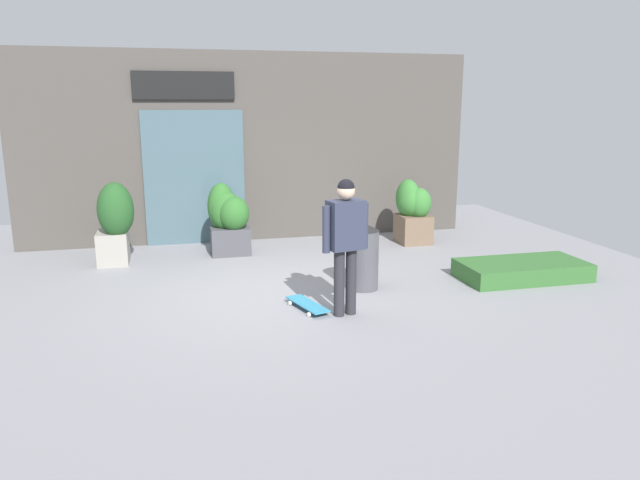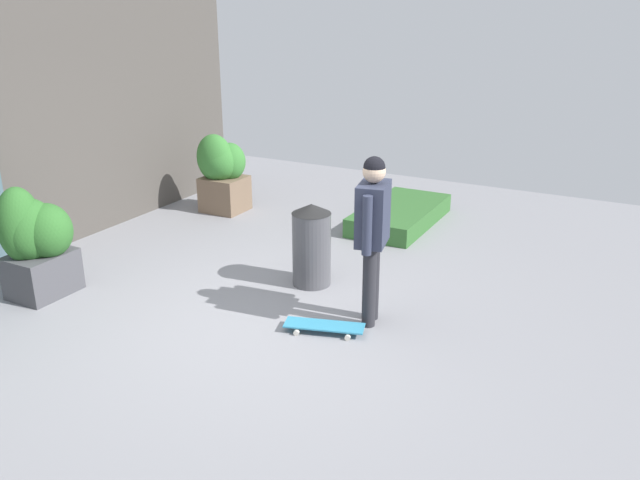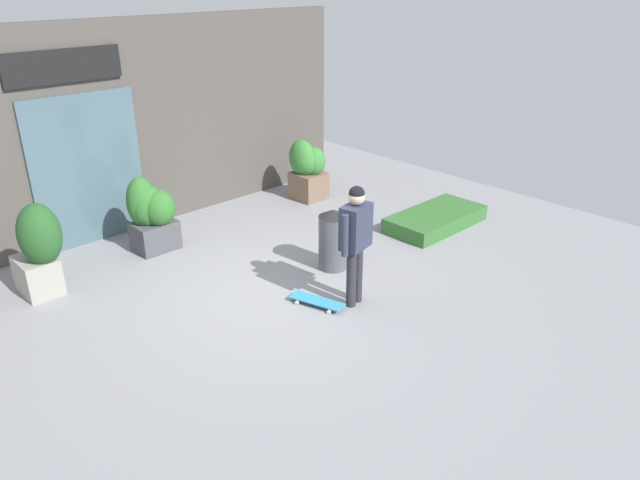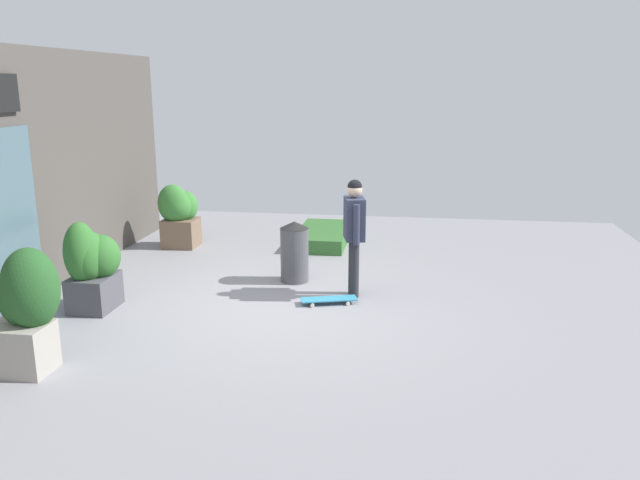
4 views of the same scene
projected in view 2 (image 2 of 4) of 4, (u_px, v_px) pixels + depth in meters
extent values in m
plane|color=gray|center=(259.00, 322.00, 6.36)|extent=(12.00, 12.00, 0.00)
cylinder|color=#28282D|center=(369.00, 286.00, 6.16)|extent=(0.13, 0.13, 0.82)
cylinder|color=#28282D|center=(373.00, 280.00, 6.31)|extent=(0.13, 0.13, 0.82)
cube|color=#2D3347|center=(373.00, 214.00, 5.99)|extent=(0.46, 0.34, 0.58)
cylinder|color=#2D3347|center=(367.00, 226.00, 5.77)|extent=(0.09, 0.09, 0.55)
cylinder|color=#2D3347|center=(378.00, 209.00, 6.23)|extent=(0.09, 0.09, 0.55)
sphere|color=beige|center=(374.00, 171.00, 5.85)|extent=(0.21, 0.21, 0.21)
sphere|color=black|center=(374.00, 167.00, 5.84)|extent=(0.20, 0.20, 0.20)
cube|color=teal|center=(324.00, 325.00, 6.16)|extent=(0.43, 0.79, 0.02)
cylinder|color=silver|center=(296.00, 333.00, 6.10)|extent=(0.04, 0.06, 0.05)
cylinder|color=silver|center=(302.00, 321.00, 6.32)|extent=(0.04, 0.06, 0.05)
cylinder|color=silver|center=(348.00, 338.00, 6.01)|extent=(0.04, 0.06, 0.05)
cylinder|color=silver|center=(351.00, 326.00, 6.24)|extent=(0.04, 0.06, 0.05)
cube|color=#47474C|center=(43.00, 274.00, 6.91)|extent=(0.65, 0.52, 0.46)
ellipsoid|color=#2D6628|center=(47.00, 231.00, 6.76)|extent=(0.51, 0.53, 0.58)
ellipsoid|color=#2D6628|center=(32.00, 230.00, 6.68)|extent=(0.53, 0.40, 0.66)
ellipsoid|color=#2D6628|center=(20.00, 225.00, 6.64)|extent=(0.46, 0.43, 0.81)
cube|color=brown|center=(225.00, 194.00, 9.67)|extent=(0.55, 0.60, 0.51)
ellipsoid|color=#387A33|center=(215.00, 158.00, 9.44)|extent=(0.43, 0.57, 0.70)
ellipsoid|color=#387A33|center=(219.00, 161.00, 9.48)|extent=(0.51, 0.59, 0.58)
ellipsoid|color=#387A33|center=(230.00, 161.00, 9.51)|extent=(0.44, 0.46, 0.55)
cylinder|color=#4C4C51|center=(312.00, 249.00, 7.09)|extent=(0.42, 0.42, 0.82)
cone|color=black|center=(311.00, 209.00, 6.93)|extent=(0.43, 0.43, 0.11)
cube|color=#33662D|center=(400.00, 215.00, 9.14)|extent=(1.82, 0.90, 0.26)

